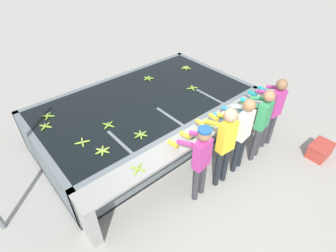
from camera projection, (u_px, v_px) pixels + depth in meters
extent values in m
plane|color=#A3A099|center=(201.00, 174.00, 5.34)|extent=(80.00, 80.00, 0.00)
cube|color=slate|center=(146.00, 130.00, 6.42)|extent=(4.80, 2.79, 0.06)
cube|color=slate|center=(184.00, 145.00, 5.35)|extent=(4.80, 0.12, 0.94)
cube|color=slate|center=(115.00, 94.00, 6.95)|extent=(4.80, 0.12, 0.94)
cube|color=slate|center=(46.00, 163.00, 4.94)|extent=(0.12, 2.79, 0.94)
cube|color=slate|center=(211.00, 84.00, 7.36)|extent=(0.12, 2.79, 0.94)
cube|color=black|center=(145.00, 115.00, 6.13)|extent=(4.56, 2.55, 0.87)
cube|color=slate|center=(122.00, 160.00, 5.01)|extent=(0.06, 0.80, 0.94)
cube|color=slate|center=(169.00, 134.00, 5.63)|extent=(0.06, 0.80, 0.94)
cube|color=slate|center=(207.00, 113.00, 6.25)|extent=(0.06, 0.80, 0.94)
cube|color=#9E9E99|center=(196.00, 135.00, 4.91)|extent=(4.80, 0.45, 0.05)
cube|color=#9E9E99|center=(88.00, 221.00, 4.01)|extent=(0.16, 0.41, 0.89)
cube|color=#9E9E99|center=(260.00, 110.00, 6.39)|extent=(0.16, 0.41, 0.89)
cylinder|color=#38383D|center=(196.00, 184.00, 4.65)|extent=(0.11, 0.11, 0.78)
cylinder|color=#38383D|center=(203.00, 178.00, 4.76)|extent=(0.11, 0.11, 0.78)
cube|color=#BC388E|center=(202.00, 154.00, 4.29)|extent=(0.34, 0.20, 0.55)
sphere|color=#9E704C|center=(204.00, 135.00, 4.04)|extent=(0.21, 0.21, 0.21)
cylinder|color=#1E5199|center=(205.00, 130.00, 3.98)|extent=(0.22, 0.22, 0.04)
cylinder|color=#BC388E|center=(185.00, 143.00, 4.22)|extent=(0.11, 0.32, 0.18)
cylinder|color=gold|center=(173.00, 144.00, 4.45)|extent=(0.11, 0.21, 0.08)
cylinder|color=#BC388E|center=(197.00, 134.00, 4.40)|extent=(0.11, 0.32, 0.18)
cylinder|color=gold|center=(185.00, 135.00, 4.64)|extent=(0.11, 0.21, 0.08)
cylinder|color=#1E2328|center=(218.00, 169.00, 4.89)|extent=(0.11, 0.11, 0.86)
cylinder|color=#1E2328|center=(225.00, 164.00, 4.98)|extent=(0.11, 0.11, 0.86)
cube|color=yellow|center=(227.00, 137.00, 4.48)|extent=(0.33, 0.20, 0.61)
sphere|color=tan|center=(231.00, 115.00, 4.21)|extent=(0.23, 0.23, 0.23)
cylinder|color=yellow|center=(211.00, 123.00, 4.43)|extent=(0.11, 0.31, 0.18)
cylinder|color=gold|center=(201.00, 123.00, 4.70)|extent=(0.10, 0.21, 0.08)
cylinder|color=yellow|center=(225.00, 116.00, 4.58)|extent=(0.11, 0.31, 0.18)
cylinder|color=gold|center=(214.00, 117.00, 4.84)|extent=(0.10, 0.21, 0.08)
cylinder|color=#1E2328|center=(236.00, 156.00, 5.18)|extent=(0.11, 0.11, 0.83)
cylinder|color=#1E2328|center=(241.00, 151.00, 5.30)|extent=(0.11, 0.11, 0.83)
cube|color=white|center=(245.00, 125.00, 4.80)|extent=(0.34, 0.20, 0.59)
sphere|color=#9E704C|center=(249.00, 105.00, 4.54)|extent=(0.22, 0.22, 0.22)
cylinder|color=white|center=(230.00, 114.00, 4.72)|extent=(0.11, 0.32, 0.18)
cylinder|color=teal|center=(217.00, 116.00, 4.95)|extent=(0.10, 0.21, 0.08)
cylinder|color=white|center=(239.00, 107.00, 4.90)|extent=(0.11, 0.32, 0.18)
cylinder|color=teal|center=(227.00, 109.00, 5.14)|extent=(0.10, 0.21, 0.08)
cylinder|color=#38383D|center=(254.00, 145.00, 5.44)|extent=(0.11, 0.11, 0.82)
cylinder|color=#38383D|center=(259.00, 140.00, 5.56)|extent=(0.11, 0.11, 0.82)
cube|color=#38995B|center=(264.00, 115.00, 5.07)|extent=(0.34, 0.21, 0.58)
sphere|color=#9E704C|center=(269.00, 96.00, 4.80)|extent=(0.22, 0.22, 0.22)
cylinder|color=#38995B|center=(250.00, 105.00, 4.98)|extent=(0.12, 0.32, 0.18)
cylinder|color=#1EA3AD|center=(237.00, 107.00, 5.21)|extent=(0.11, 0.21, 0.08)
cylinder|color=#38995B|center=(258.00, 98.00, 5.16)|extent=(0.12, 0.32, 0.18)
cylinder|color=#1EA3AD|center=(245.00, 101.00, 5.40)|extent=(0.11, 0.21, 0.08)
cylinder|color=#38383D|center=(265.00, 132.00, 5.77)|extent=(0.11, 0.11, 0.83)
cylinder|color=#38383D|center=(271.00, 128.00, 5.87)|extent=(0.11, 0.11, 0.83)
cube|color=#BC388E|center=(276.00, 103.00, 5.38)|extent=(0.33, 0.20, 0.59)
sphere|color=#896042|center=(282.00, 85.00, 5.12)|extent=(0.22, 0.22, 0.22)
cylinder|color=#BC388E|center=(264.00, 92.00, 5.34)|extent=(0.11, 0.32, 0.18)
cylinder|color=teal|center=(252.00, 94.00, 5.60)|extent=(0.10, 0.21, 0.08)
cylinder|color=#BC388E|center=(273.00, 87.00, 5.49)|extent=(0.11, 0.32, 0.18)
cylinder|color=teal|center=(262.00, 89.00, 5.75)|extent=(0.10, 0.21, 0.08)
ellipsoid|color=#93BC3D|center=(187.00, 67.00, 7.11)|extent=(0.17, 0.07, 0.04)
ellipsoid|color=#93BC3D|center=(185.00, 67.00, 7.12)|extent=(0.05, 0.17, 0.04)
ellipsoid|color=#93BC3D|center=(184.00, 68.00, 7.07)|extent=(0.17, 0.10, 0.04)
ellipsoid|color=#93BC3D|center=(186.00, 69.00, 7.04)|extent=(0.14, 0.15, 0.04)
ellipsoid|color=#93BC3D|center=(188.00, 68.00, 7.07)|extent=(0.12, 0.17, 0.04)
cylinder|color=tan|center=(186.00, 67.00, 7.06)|extent=(0.03, 0.03, 0.05)
ellipsoid|color=#9EC642|center=(105.00, 151.00, 4.50)|extent=(0.11, 0.17, 0.04)
ellipsoid|color=#9EC642|center=(105.00, 149.00, 4.54)|extent=(0.17, 0.04, 0.04)
ellipsoid|color=#9EC642|center=(103.00, 149.00, 4.56)|extent=(0.12, 0.16, 0.04)
ellipsoid|color=#9EC642|center=(100.00, 150.00, 4.53)|extent=(0.11, 0.17, 0.04)
ellipsoid|color=#9EC642|center=(100.00, 152.00, 4.49)|extent=(0.17, 0.04, 0.04)
ellipsoid|color=#9EC642|center=(102.00, 153.00, 4.47)|extent=(0.12, 0.16, 0.04)
cylinder|color=tan|center=(102.00, 149.00, 4.49)|extent=(0.03, 0.03, 0.05)
ellipsoid|color=#7FAD33|center=(149.00, 79.00, 6.56)|extent=(0.09, 0.17, 0.04)
ellipsoid|color=#7FAD33|center=(150.00, 78.00, 6.61)|extent=(0.16, 0.13, 0.04)
ellipsoid|color=#7FAD33|center=(149.00, 77.00, 6.65)|extent=(0.16, 0.13, 0.04)
ellipsoid|color=#7FAD33|center=(147.00, 78.00, 6.63)|extent=(0.08, 0.17, 0.04)
ellipsoid|color=#7FAD33|center=(147.00, 79.00, 6.58)|extent=(0.17, 0.04, 0.04)
cylinder|color=tan|center=(148.00, 77.00, 6.58)|extent=(0.03, 0.03, 0.05)
ellipsoid|color=#75A333|center=(190.00, 88.00, 6.21)|extent=(0.17, 0.11, 0.04)
ellipsoid|color=#75A333|center=(193.00, 89.00, 6.17)|extent=(0.11, 0.17, 0.04)
ellipsoid|color=#75A333|center=(195.00, 88.00, 6.23)|extent=(0.17, 0.11, 0.04)
ellipsoid|color=#75A333|center=(192.00, 87.00, 6.26)|extent=(0.11, 0.17, 0.04)
cylinder|color=tan|center=(192.00, 87.00, 6.19)|extent=(0.03, 0.03, 0.05)
ellipsoid|color=#75A333|center=(143.00, 133.00, 4.89)|extent=(0.17, 0.04, 0.04)
ellipsoid|color=#75A333|center=(140.00, 133.00, 4.90)|extent=(0.11, 0.17, 0.04)
ellipsoid|color=#75A333|center=(138.00, 134.00, 4.87)|extent=(0.12, 0.16, 0.04)
ellipsoid|color=#75A333|center=(138.00, 136.00, 4.83)|extent=(0.17, 0.04, 0.04)
ellipsoid|color=#75A333|center=(141.00, 136.00, 4.81)|extent=(0.11, 0.17, 0.04)
ellipsoid|color=#75A333|center=(143.00, 135.00, 4.84)|extent=(0.12, 0.16, 0.04)
cylinder|color=tan|center=(140.00, 133.00, 4.83)|extent=(0.03, 0.03, 0.05)
ellipsoid|color=#7FAD33|center=(49.00, 114.00, 5.36)|extent=(0.14, 0.15, 0.04)
ellipsoid|color=#7FAD33|center=(45.00, 116.00, 5.32)|extent=(0.15, 0.14, 0.04)
ellipsoid|color=#7FAD33|center=(47.00, 118.00, 5.28)|extent=(0.14, 0.15, 0.04)
ellipsoid|color=#7FAD33|center=(51.00, 116.00, 5.32)|extent=(0.15, 0.14, 0.04)
cylinder|color=tan|center=(48.00, 115.00, 5.30)|extent=(0.03, 0.03, 0.05)
ellipsoid|color=#7FAD33|center=(106.00, 124.00, 5.10)|extent=(0.10, 0.17, 0.04)
ellipsoid|color=#7FAD33|center=(107.00, 127.00, 5.04)|extent=(0.17, 0.10, 0.04)
ellipsoid|color=#7FAD33|center=(111.00, 126.00, 5.06)|extent=(0.10, 0.17, 0.04)
ellipsoid|color=#7FAD33|center=(110.00, 124.00, 5.12)|extent=(0.17, 0.10, 0.04)
cylinder|color=tan|center=(108.00, 124.00, 5.06)|extent=(0.03, 0.03, 0.05)
ellipsoid|color=#8CB738|center=(47.00, 125.00, 5.09)|extent=(0.16, 0.13, 0.04)
ellipsoid|color=#8CB738|center=(43.00, 126.00, 5.06)|extent=(0.13, 0.16, 0.04)
ellipsoid|color=#8CB738|center=(44.00, 128.00, 5.01)|extent=(0.16, 0.13, 0.04)
ellipsoid|color=#8CB738|center=(48.00, 127.00, 5.04)|extent=(0.13, 0.16, 0.04)
cylinder|color=tan|center=(45.00, 125.00, 5.03)|extent=(0.03, 0.03, 0.05)
ellipsoid|color=#93BC3D|center=(79.00, 143.00, 4.67)|extent=(0.17, 0.09, 0.04)
ellipsoid|color=#93BC3D|center=(83.00, 144.00, 4.65)|extent=(0.09, 0.17, 0.04)
ellipsoid|color=#93BC3D|center=(86.00, 142.00, 4.70)|extent=(0.17, 0.09, 0.04)
ellipsoid|color=#93BC3D|center=(82.00, 140.00, 4.73)|extent=(0.09, 0.17, 0.04)
cylinder|color=tan|center=(82.00, 141.00, 4.67)|extent=(0.03, 0.03, 0.05)
ellipsoid|color=#9EC642|center=(245.00, 102.00, 5.74)|extent=(0.14, 0.15, 0.04)
ellipsoid|color=#9EC642|center=(243.00, 102.00, 5.71)|extent=(0.09, 0.17, 0.04)
ellipsoid|color=#9EC642|center=(244.00, 104.00, 5.67)|extent=(0.17, 0.06, 0.04)
ellipsoid|color=#9EC642|center=(247.00, 104.00, 5.65)|extent=(0.14, 0.15, 0.04)
ellipsoid|color=#9EC642|center=(248.00, 104.00, 5.67)|extent=(0.09, 0.17, 0.04)
ellipsoid|color=#9EC642|center=(248.00, 102.00, 5.72)|extent=(0.17, 0.06, 0.04)
cylinder|color=tan|center=(246.00, 102.00, 5.67)|extent=(0.03, 0.03, 0.05)
ellipsoid|color=#8CB738|center=(139.00, 167.00, 4.21)|extent=(0.17, 0.12, 0.04)
ellipsoid|color=#8CB738|center=(135.00, 168.00, 4.19)|extent=(0.12, 0.17, 0.04)
ellipsoid|color=#8CB738|center=(137.00, 171.00, 4.13)|extent=(0.17, 0.12, 0.04)
ellipsoid|color=#8CB738|center=(141.00, 170.00, 4.16)|extent=(0.12, 0.17, 0.04)
cylinder|color=tan|center=(138.00, 167.00, 4.15)|extent=(0.03, 0.03, 0.05)
ellipsoid|color=#8CB738|center=(207.00, 127.00, 5.02)|extent=(0.14, 0.15, 0.04)
ellipsoid|color=#8CB738|center=(209.00, 126.00, 5.05)|extent=(0.11, 0.17, 0.04)
ellipsoid|color=#8CB738|center=(208.00, 124.00, 5.10)|extent=(0.17, 0.07, 0.04)
ellipsoid|color=#8CB738|center=(205.00, 124.00, 5.10)|extent=(0.06, 0.17, 0.04)
ellipsoid|color=#8CB738|center=(204.00, 126.00, 5.05)|extent=(0.17, 0.10, 0.04)
cylinder|color=tan|center=(207.00, 124.00, 5.04)|extent=(0.03, 0.03, 0.05)
cube|color=silver|center=(200.00, 134.00, 4.89)|extent=(0.20, 0.03, 0.00)
cube|color=black|center=(193.00, 138.00, 4.78)|extent=(0.10, 0.03, 0.02)
cube|color=silver|center=(232.00, 113.00, 5.41)|extent=(0.20, 0.10, 0.00)
cube|color=black|center=(228.00, 118.00, 5.27)|extent=(0.10, 0.06, 0.02)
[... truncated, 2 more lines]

